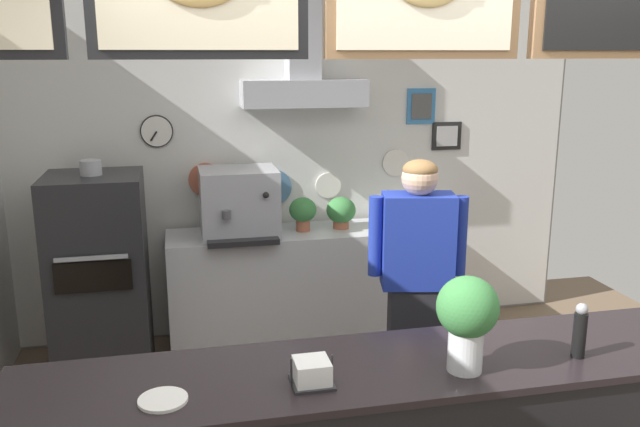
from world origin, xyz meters
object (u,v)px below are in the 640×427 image
(espresso_machine, at_px, (239,203))
(basil_vase, at_px, (467,318))
(pepper_grinder, at_px, (580,331))
(potted_basil, at_px, (392,213))
(potted_sage, at_px, (303,211))
(condiment_plate, at_px, (163,400))
(potted_rosemary, at_px, (341,211))
(napkin_holder, at_px, (312,373))
(pizza_oven, at_px, (100,277))
(shop_worker, at_px, (416,286))

(espresso_machine, relative_size, basil_vase, 1.46)
(pepper_grinder, bearing_deg, potted_basil, 88.63)
(potted_sage, relative_size, condiment_plate, 1.46)
(potted_rosemary, height_order, napkin_holder, potted_rosemary)
(basil_vase, bearing_deg, condiment_plate, 179.52)
(potted_rosemary, height_order, pepper_grinder, pepper_grinder)
(potted_sage, height_order, potted_basil, potted_sage)
(napkin_holder, bearing_deg, potted_sage, 79.74)
(pizza_oven, xyz_separation_m, napkin_holder, (1.00, -2.35, 0.35))
(condiment_plate, xyz_separation_m, pepper_grinder, (1.63, -0.00, 0.11))
(potted_rosemary, xyz_separation_m, pepper_grinder, (0.33, -2.56, 0.09))
(basil_vase, distance_m, pepper_grinder, 0.51)
(condiment_plate, bearing_deg, potted_rosemary, 63.20)
(shop_worker, bearing_deg, potted_basil, -90.31)
(espresso_machine, xyz_separation_m, potted_rosemary, (0.78, 0.03, -0.11))
(potted_rosemary, xyz_separation_m, potted_basil, (0.39, -0.03, -0.03))
(condiment_plate, bearing_deg, pepper_grinder, -0.01)
(potted_rosemary, bearing_deg, condiment_plate, -116.80)
(potted_basil, bearing_deg, basil_vase, -102.31)
(potted_basil, bearing_deg, pizza_oven, -175.42)
(potted_basil, xyz_separation_m, basil_vase, (-0.56, -2.54, 0.23))
(pizza_oven, distance_m, condiment_plate, 2.43)
(condiment_plate, bearing_deg, napkin_holder, 1.58)
(espresso_machine, height_order, basil_vase, espresso_machine)
(potted_rosemary, height_order, potted_basil, potted_rosemary)
(espresso_machine, distance_m, basil_vase, 2.62)
(basil_vase, height_order, napkin_holder, basil_vase)
(napkin_holder, bearing_deg, potted_basil, 65.44)
(espresso_machine, height_order, napkin_holder, espresso_machine)
(potted_rosemary, relative_size, potted_basil, 1.28)
(potted_basil, relative_size, basil_vase, 0.50)
(shop_worker, bearing_deg, espresso_machine, -42.99)
(napkin_holder, bearing_deg, basil_vase, -2.33)
(basil_vase, bearing_deg, potted_sage, 93.06)
(basil_vase, bearing_deg, pizza_oven, 124.00)
(shop_worker, distance_m, espresso_machine, 1.58)
(espresso_machine, xyz_separation_m, napkin_holder, (0.02, -2.52, -0.09))
(potted_sage, relative_size, basil_vase, 0.68)
(shop_worker, xyz_separation_m, espresso_machine, (-0.90, 1.27, 0.26))
(condiment_plate, xyz_separation_m, napkin_holder, (0.54, 0.01, 0.04))
(potted_basil, bearing_deg, potted_sage, 178.50)
(shop_worker, relative_size, potted_sage, 6.40)
(shop_worker, xyz_separation_m, potted_basil, (0.27, 1.27, 0.12))
(espresso_machine, distance_m, potted_basil, 1.18)
(shop_worker, relative_size, potted_basil, 8.65)
(shop_worker, relative_size, napkin_holder, 10.19)
(shop_worker, distance_m, potted_rosemary, 1.32)
(potted_rosemary, relative_size, napkin_holder, 1.51)
(pizza_oven, relative_size, pepper_grinder, 6.66)
(potted_rosemary, relative_size, potted_sage, 0.95)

